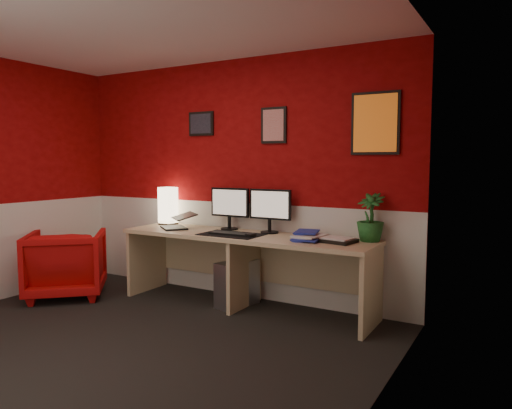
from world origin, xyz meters
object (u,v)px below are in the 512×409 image
Objects in this scene: zen_tray at (335,240)px; potted_plant at (370,217)px; monitor_right at (270,204)px; laptop at (174,218)px; desk at (244,271)px; shoji_lamp at (168,207)px; monitor_left at (229,202)px; pc_tower at (237,283)px; armchair at (66,264)px.

zen_tray is 0.81× the size of potted_plant.
laptop is at bearing -167.24° from monitor_right.
shoji_lamp reaches higher than desk.
potted_plant is at bearing 45.01° from laptop.
desk is 4.48× the size of monitor_left.
shoji_lamp is 2.30m from potted_plant.
laptop is 0.57× the size of monitor_left.
potted_plant is at bearing 23.41° from pc_tower.
zen_tray is (2.04, -0.17, -0.18)m from shoji_lamp.
potted_plant is (1.18, 0.22, 0.58)m from desk.
potted_plant reaches higher than pc_tower.
monitor_left is at bearing 0.88° from shoji_lamp.
pc_tower is 1.87m from armchair.
monitor_right reaches higher than armchair.
potted_plant is 1.48m from pc_tower.
monitor_right is 1.29× the size of pc_tower.
potted_plant reaches higher than armchair.
pc_tower is (-1.28, -0.20, -0.72)m from potted_plant.
pc_tower is (-1.02, -0.01, -0.52)m from zen_tray.
desk is at bearing -178.48° from zen_tray.
potted_plant is at bearing 153.23° from armchair.
armchair is (-2.02, -0.81, -0.67)m from monitor_right.
zen_tray is at bearing -13.21° from monitor_right.
zen_tray is 0.45× the size of armchair.
monitor_right is at bearing 50.82° from laptop.
laptop is 1.25m from armchair.
monitor_right is (0.17, 0.20, 0.66)m from desk.
desk is 4.48× the size of monitor_right.
monitor_right is 0.82m from zen_tray.
desk is at bearing -169.62° from potted_plant.
monitor_left is at bearing 165.80° from armchair.
monitor_left is 1.27m from zen_tray.
laptop is 0.42× the size of armchair.
armchair is (-2.78, -0.64, -0.39)m from zen_tray.
shoji_lamp is 1.21× the size of laptop.
laptop is 0.73× the size of pc_tower.
desk is at bearing -130.52° from monitor_right.
armchair is at bearing -111.81° from laptop.
armchair is (-1.85, -0.61, -0.01)m from desk.
monitor_right is 1.34× the size of potted_plant.
potted_plant is at bearing 0.45° from monitor_left.
zen_tray reaches higher than pc_tower.
shoji_lamp is at bearing -175.46° from pc_tower.
shoji_lamp is 0.69× the size of monitor_left.
zen_tray is at bearing 39.87° from laptop.
laptop is (-0.86, -0.03, 0.47)m from desk.
laptop reaches higher than armchair.
potted_plant reaches higher than desk.
potted_plant is (1.49, 0.01, -0.07)m from monitor_left.
potted_plant reaches higher than laptop.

